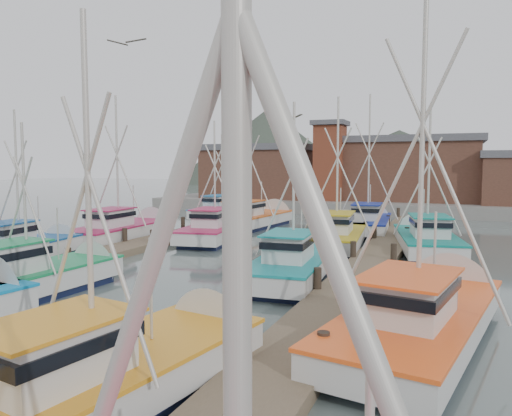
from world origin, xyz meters
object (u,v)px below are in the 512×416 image
at_px(lookout_tower, 330,160).
at_px(boat_4, 41,278).
at_px(boat_1, 120,373).
at_px(boat_8, 218,230).
at_px(boat_12, 255,219).

xyz_separation_m(lookout_tower, boat_4, (-2.19, -38.43, -4.88)).
height_order(boat_1, boat_4, boat_1).
bearing_deg(boat_8, boat_4, -98.77).
bearing_deg(lookout_tower, boat_8, -95.35).
height_order(boat_4, boat_8, boat_8).
xyz_separation_m(lookout_tower, boat_8, (-2.14, -22.88, -4.87)).
height_order(lookout_tower, boat_8, lookout_tower).
relative_size(boat_1, boat_8, 0.95).
bearing_deg(boat_12, boat_4, -84.28).
bearing_deg(boat_12, boat_1, -68.12).
height_order(boat_1, boat_8, boat_1).
bearing_deg(boat_1, boat_12, 116.34).
bearing_deg(boat_1, boat_8, 120.88).
bearing_deg(boat_4, boat_12, 93.61).
xyz_separation_m(boat_8, boat_12, (-0.22, 7.20, 0.01)).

